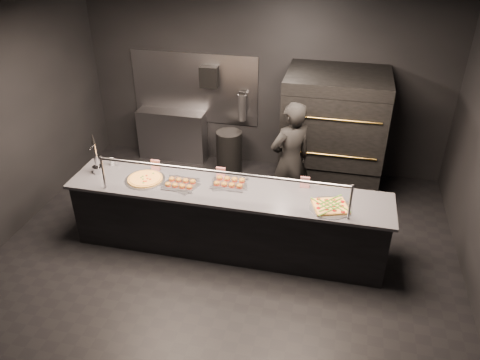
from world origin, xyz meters
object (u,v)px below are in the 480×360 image
at_px(slider_tray_b, 229,183).
at_px(square_pizza, 330,206).
at_px(prep_shelf, 173,135).
at_px(towel_dispenser, 209,77).
at_px(service_counter, 227,219).
at_px(trash_bin, 229,152).
at_px(beer_tap, 97,161).
at_px(slider_tray_a, 180,184).
at_px(worker, 290,161).
at_px(pizza_oven, 333,133).
at_px(round_pizza, 145,179).
at_px(fire_extinguisher, 242,107).

relative_size(slider_tray_b, square_pizza, 1.00).
relative_size(prep_shelf, towel_dispenser, 3.43).
bearing_deg(service_counter, slider_tray_b, 90.10).
xyz_separation_m(towel_dispenser, slider_tray_b, (0.90, -2.26, -0.60)).
distance_m(service_counter, trash_bin, 2.14).
distance_m(prep_shelf, beer_tap, 2.36).
relative_size(beer_tap, slider_tray_a, 1.15).
bearing_deg(beer_tap, square_pizza, -3.18).
xyz_separation_m(towel_dispenser, worker, (1.56, -1.38, -0.67)).
relative_size(pizza_oven, round_pizza, 3.68).
height_order(square_pizza, trash_bin, square_pizza).
xyz_separation_m(slider_tray_a, square_pizza, (1.89, -0.09, -0.01)).
bearing_deg(towel_dispenser, beer_tap, -110.66).
relative_size(slider_tray_a, trash_bin, 0.68).
height_order(service_counter, round_pizza, service_counter).
xyz_separation_m(fire_extinguisher, trash_bin, (-0.15, -0.32, -0.70)).
bearing_deg(fire_extinguisher, service_counter, -81.70).
xyz_separation_m(fire_extinguisher, slider_tray_b, (0.35, -2.27, -0.11)).
relative_size(prep_shelf, beer_tap, 2.12).
xyz_separation_m(fire_extinguisher, beer_tap, (-1.43, -2.35, 0.02)).
bearing_deg(pizza_oven, beer_tap, -148.19).
bearing_deg(trash_bin, square_pizza, -50.91).
bearing_deg(round_pizza, worker, 30.21).
xyz_separation_m(slider_tray_a, slider_tray_b, (0.60, 0.16, 0.00)).
relative_size(towel_dispenser, worker, 0.20).
xyz_separation_m(prep_shelf, beer_tap, (-0.18, -2.27, 0.63)).
bearing_deg(fire_extinguisher, pizza_oven, -17.89).
xyz_separation_m(prep_shelf, worker, (2.26, -1.31, 0.43)).
bearing_deg(service_counter, slider_tray_a, -176.99).
height_order(pizza_oven, worker, pizza_oven).
distance_m(pizza_oven, slider_tray_a, 2.64).
bearing_deg(pizza_oven, fire_extinguisher, 162.11).
distance_m(prep_shelf, trash_bin, 1.13).
bearing_deg(beer_tap, service_counter, -1.60).
xyz_separation_m(towel_dispenser, beer_tap, (-0.88, -2.34, -0.47)).
relative_size(towel_dispenser, beer_tap, 0.62).
bearing_deg(fire_extinguisher, square_pizza, -57.00).
relative_size(service_counter, slider_tray_b, 8.27).
bearing_deg(slider_tray_b, worker, 53.05).
distance_m(towel_dispenser, slider_tray_a, 2.51).
bearing_deg(square_pizza, trash_bin, 129.09).
height_order(service_counter, square_pizza, service_counter).
relative_size(service_counter, beer_tap, 7.23).
bearing_deg(square_pizza, worker, 118.80).
xyz_separation_m(round_pizza, square_pizza, (2.38, -0.11, 0.00)).
height_order(pizza_oven, slider_tray_b, pizza_oven).
height_order(trash_bin, worker, worker).
height_order(service_counter, pizza_oven, pizza_oven).
distance_m(fire_extinguisher, round_pizza, 2.52).
relative_size(slider_tray_b, worker, 0.28).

